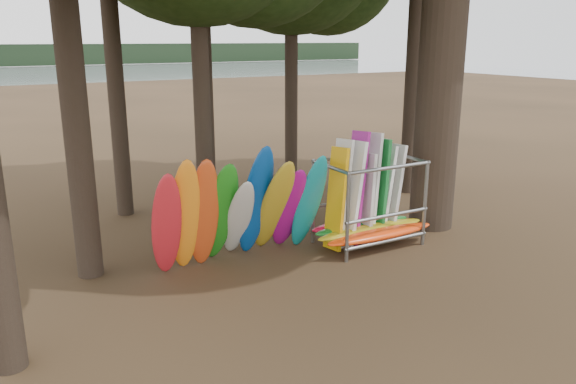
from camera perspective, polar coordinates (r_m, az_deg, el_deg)
ground at (r=13.21m, az=4.13°, el=-7.24°), size 120.00×120.00×0.00m
lake at (r=70.66m, az=-24.11°, el=9.93°), size 160.00×160.00×0.00m
far_shore at (r=120.38m, az=-26.74°, el=12.30°), size 160.00×4.00×4.00m
kayak_row at (r=12.84m, az=-4.82°, el=-1.94°), size 4.24×1.89×2.95m
storage_rack at (r=14.24m, az=8.14°, el=-1.32°), size 3.19×1.56×2.88m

